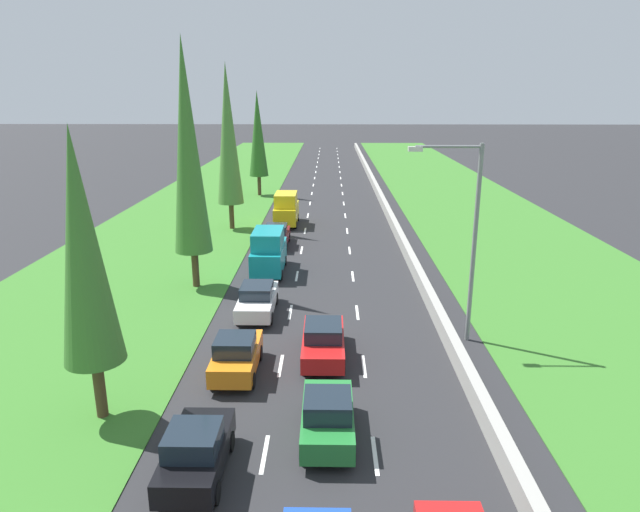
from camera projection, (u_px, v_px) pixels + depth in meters
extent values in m
plane|color=#28282B|center=(327.00, 198.00, 60.93)|extent=(300.00, 300.00, 0.00)
cube|color=#387528|center=(211.00, 198.00, 61.14)|extent=(14.00, 140.00, 0.04)
cube|color=#387528|center=(459.00, 199.00, 60.69)|extent=(14.00, 140.00, 0.04)
cube|color=#9E9B93|center=(380.00, 195.00, 60.72)|extent=(0.44, 120.00, 0.85)
cube|color=white|center=(265.00, 454.00, 17.77)|extent=(0.14, 2.00, 0.01)
cube|color=white|center=(281.00, 366.00, 23.53)|extent=(0.14, 2.00, 0.01)
cube|color=white|center=(290.00, 312.00, 29.28)|extent=(0.14, 2.00, 0.01)
cube|color=white|center=(297.00, 276.00, 35.04)|extent=(0.14, 2.00, 0.01)
cube|color=white|center=(302.00, 250.00, 40.80)|extent=(0.14, 2.00, 0.01)
cube|color=white|center=(305.00, 231.00, 46.56)|extent=(0.14, 2.00, 0.01)
cube|color=white|center=(308.00, 216.00, 52.32)|extent=(0.14, 2.00, 0.01)
cube|color=white|center=(310.00, 203.00, 58.08)|extent=(0.14, 2.00, 0.01)
cube|color=white|center=(312.00, 193.00, 63.84)|extent=(0.14, 2.00, 0.01)
cube|color=white|center=(313.00, 185.00, 69.60)|extent=(0.14, 2.00, 0.01)
cube|color=white|center=(315.00, 178.00, 75.36)|extent=(0.14, 2.00, 0.01)
cube|color=white|center=(316.00, 172.00, 81.12)|extent=(0.14, 2.00, 0.01)
cube|color=white|center=(317.00, 167.00, 86.88)|extent=(0.14, 2.00, 0.01)
cube|color=white|center=(317.00, 162.00, 92.64)|extent=(0.14, 2.00, 0.01)
cube|color=white|center=(318.00, 158.00, 98.40)|extent=(0.14, 2.00, 0.01)
cube|color=white|center=(319.00, 155.00, 104.15)|extent=(0.14, 2.00, 0.01)
cube|color=white|center=(319.00, 151.00, 109.91)|extent=(0.14, 2.00, 0.01)
cube|color=white|center=(320.00, 148.00, 115.67)|extent=(0.14, 2.00, 0.01)
cube|color=white|center=(375.00, 455.00, 17.71)|extent=(0.14, 2.00, 0.01)
cube|color=white|center=(364.00, 366.00, 23.47)|extent=(0.14, 2.00, 0.01)
cube|color=white|center=(357.00, 312.00, 29.23)|extent=(0.14, 2.00, 0.01)
cube|color=white|center=(353.00, 276.00, 34.99)|extent=(0.14, 2.00, 0.01)
cube|color=white|center=(350.00, 250.00, 40.75)|extent=(0.14, 2.00, 0.01)
cube|color=white|center=(347.00, 231.00, 46.50)|extent=(0.14, 2.00, 0.01)
cube|color=white|center=(345.00, 216.00, 52.26)|extent=(0.14, 2.00, 0.01)
cube|color=white|center=(344.00, 204.00, 58.02)|extent=(0.14, 2.00, 0.01)
cube|color=white|center=(343.00, 194.00, 63.78)|extent=(0.14, 2.00, 0.01)
cube|color=white|center=(341.00, 185.00, 69.54)|extent=(0.14, 2.00, 0.01)
cube|color=white|center=(341.00, 178.00, 75.30)|extent=(0.14, 2.00, 0.01)
cube|color=white|center=(340.00, 172.00, 81.06)|extent=(0.14, 2.00, 0.01)
cube|color=white|center=(339.00, 167.00, 86.82)|extent=(0.14, 2.00, 0.01)
cube|color=white|center=(339.00, 162.00, 92.58)|extent=(0.14, 2.00, 0.01)
cube|color=white|center=(338.00, 158.00, 98.34)|extent=(0.14, 2.00, 0.01)
cube|color=white|center=(338.00, 155.00, 104.10)|extent=(0.14, 2.00, 0.01)
cube|color=white|center=(337.00, 151.00, 109.86)|extent=(0.14, 2.00, 0.01)
cube|color=white|center=(337.00, 148.00, 115.62)|extent=(0.14, 2.00, 0.01)
cube|color=black|center=(197.00, 454.00, 16.64)|extent=(1.68, 3.90, 0.76)
cube|color=#19232D|center=(193.00, 440.00, 16.16)|extent=(1.52, 1.60, 0.64)
cylinder|color=black|center=(183.00, 441.00, 17.92)|extent=(0.22, 0.64, 0.64)
cylinder|color=black|center=(230.00, 441.00, 17.90)|extent=(0.22, 0.64, 0.64)
cylinder|color=black|center=(161.00, 492.00, 15.60)|extent=(0.22, 0.64, 0.64)
cylinder|color=black|center=(215.00, 493.00, 15.58)|extent=(0.22, 0.64, 0.64)
cube|color=orange|center=(237.00, 357.00, 22.74)|extent=(1.68, 3.90, 0.76)
cube|color=#19232D|center=(235.00, 345.00, 22.25)|extent=(1.52, 1.60, 0.64)
cylinder|color=black|center=(224.00, 352.00, 24.02)|extent=(0.22, 0.64, 0.64)
cylinder|color=black|center=(259.00, 353.00, 23.99)|extent=(0.22, 0.64, 0.64)
cylinder|color=black|center=(213.00, 380.00, 21.70)|extent=(0.22, 0.64, 0.64)
cylinder|color=black|center=(252.00, 381.00, 21.67)|extent=(0.22, 0.64, 0.64)
cube|color=white|center=(257.00, 301.00, 28.89)|extent=(1.76, 4.50, 0.72)
cube|color=#19232D|center=(257.00, 290.00, 28.57)|extent=(1.56, 1.90, 0.60)
cylinder|color=black|center=(246.00, 298.00, 30.35)|extent=(0.22, 0.64, 0.64)
cylinder|color=black|center=(276.00, 299.00, 30.32)|extent=(0.22, 0.64, 0.64)
cylinder|color=black|center=(238.00, 318.00, 27.67)|extent=(0.22, 0.64, 0.64)
cylinder|color=black|center=(270.00, 318.00, 27.64)|extent=(0.22, 0.64, 0.64)
cube|color=teal|center=(269.00, 257.00, 35.56)|extent=(1.90, 4.90, 1.40)
cube|color=teal|center=(268.00, 239.00, 34.92)|extent=(1.80, 3.10, 1.10)
cylinder|color=black|center=(259.00, 260.00, 37.23)|extent=(0.22, 0.64, 0.64)
cylinder|color=black|center=(285.00, 261.00, 37.20)|extent=(0.22, 0.64, 0.64)
cylinder|color=black|center=(252.00, 275.00, 34.31)|extent=(0.22, 0.64, 0.64)
cylinder|color=black|center=(281.00, 275.00, 34.28)|extent=(0.22, 0.64, 0.64)
cube|color=maroon|center=(277.00, 237.00, 41.80)|extent=(1.76, 4.50, 0.72)
cube|color=#19232D|center=(276.00, 229.00, 41.48)|extent=(1.56, 1.90, 0.60)
cylinder|color=black|center=(268.00, 237.00, 43.26)|extent=(0.22, 0.64, 0.64)
cylinder|color=black|center=(289.00, 237.00, 43.23)|extent=(0.22, 0.64, 0.64)
cylinder|color=black|center=(264.00, 247.00, 40.58)|extent=(0.22, 0.64, 0.64)
cylinder|color=black|center=(286.00, 247.00, 40.55)|extent=(0.22, 0.64, 0.64)
cube|color=yellow|center=(286.00, 213.00, 48.49)|extent=(1.90, 4.90, 1.40)
cube|color=yellow|center=(286.00, 199.00, 47.85)|extent=(1.80, 3.10, 1.10)
cylinder|color=black|center=(278.00, 217.00, 50.16)|extent=(0.22, 0.64, 0.64)
cylinder|color=black|center=(298.00, 217.00, 50.13)|extent=(0.22, 0.64, 0.64)
cylinder|color=black|center=(275.00, 225.00, 47.24)|extent=(0.22, 0.64, 0.64)
cylinder|color=black|center=(295.00, 225.00, 47.22)|extent=(0.22, 0.64, 0.64)
cube|color=#237A33|center=(328.00, 419.00, 18.43)|extent=(1.68, 3.90, 0.76)
cube|color=#19232D|center=(328.00, 405.00, 17.95)|extent=(1.52, 1.60, 0.64)
cylinder|color=black|center=(306.00, 409.00, 19.71)|extent=(0.22, 0.64, 0.64)
cylinder|color=black|center=(349.00, 410.00, 19.69)|extent=(0.22, 0.64, 0.64)
cylinder|color=black|center=(303.00, 451.00, 17.39)|extent=(0.22, 0.64, 0.64)
cylinder|color=black|center=(352.00, 452.00, 17.37)|extent=(0.22, 0.64, 0.64)
cube|color=red|center=(323.00, 343.00, 24.09)|extent=(1.76, 4.50, 0.72)
cube|color=#19232D|center=(323.00, 330.00, 23.77)|extent=(1.56, 1.90, 0.60)
cylinder|color=black|center=(306.00, 337.00, 25.55)|extent=(0.22, 0.64, 0.64)
cylinder|color=black|center=(341.00, 337.00, 25.52)|extent=(0.22, 0.64, 0.64)
cylinder|color=black|center=(303.00, 365.00, 22.87)|extent=(0.22, 0.64, 0.64)
cylinder|color=black|center=(343.00, 366.00, 22.84)|extent=(0.22, 0.64, 0.64)
cylinder|color=#4C3823|center=(100.00, 388.00, 19.55)|extent=(0.39, 0.39, 2.20)
cone|color=#3D752D|center=(83.00, 248.00, 18.13)|extent=(2.05, 2.05, 7.96)
cylinder|color=#4C3823|center=(195.00, 269.00, 32.87)|extent=(0.41, 0.41, 2.20)
cone|color=#3D752D|center=(188.00, 147.00, 30.90)|extent=(2.15, 2.15, 11.88)
cylinder|color=#4C3823|center=(232.00, 216.00, 46.98)|extent=(0.40, 0.40, 2.20)
cone|color=#4C7F38|center=(228.00, 134.00, 45.10)|extent=(2.14, 2.14, 11.25)
cylinder|color=#4C3823|center=(259.00, 186.00, 62.39)|extent=(0.40, 0.40, 2.20)
cone|color=#2D6623|center=(258.00, 134.00, 60.81)|extent=(2.08, 2.08, 9.12)
cylinder|color=gray|center=(474.00, 246.00, 24.77)|extent=(0.20, 0.20, 9.00)
cylinder|color=gray|center=(449.00, 147.00, 23.57)|extent=(2.80, 0.12, 0.12)
cube|color=silver|center=(415.00, 149.00, 23.62)|extent=(0.60, 0.28, 0.20)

